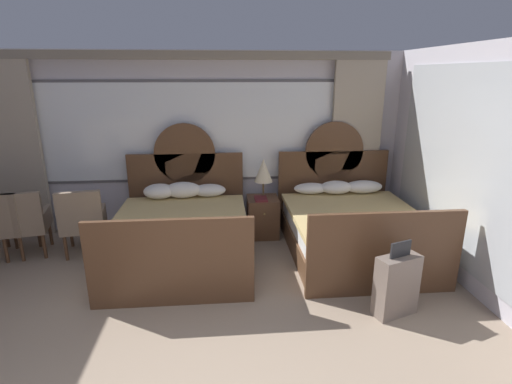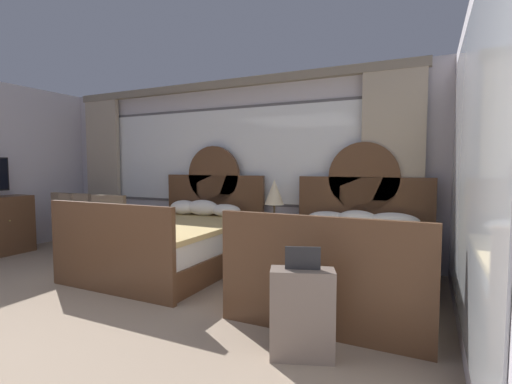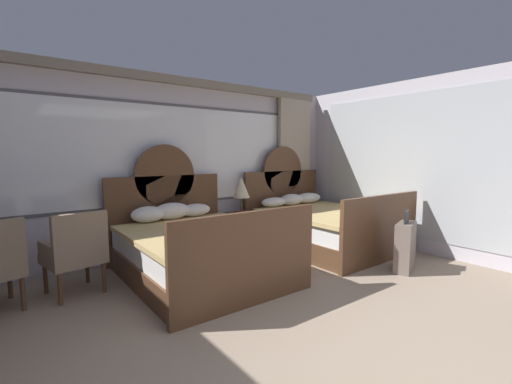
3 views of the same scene
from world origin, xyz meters
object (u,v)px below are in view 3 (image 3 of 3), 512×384
Objects in this scene: bed_near_window at (198,248)px; nightstand_between_beds at (242,231)px; book_on_nightstand at (243,213)px; suitcase_on_floor at (405,247)px; table_lamp_on_nightstand at (241,187)px; bed_near_mirror at (322,225)px; armchair_by_window_left at (76,250)px.

nightstand_between_beds is at bearing 30.21° from bed_near_window.
suitcase_on_floor is (1.17, -2.05, -0.29)m from book_on_nightstand.
bed_near_window is 8.30× the size of book_on_nightstand.
suitcase_on_floor is (2.27, -1.47, -0.04)m from bed_near_window.
book_on_nightstand is (-0.04, -0.09, 0.31)m from nightstand_between_beds.
bed_near_window is 1.49m from table_lamp_on_nightstand.
bed_near_mirror is 3.60× the size of nightstand_between_beds.
nightstand_between_beds is 0.33m from book_on_nightstand.
suitcase_on_floor is (1.12, -2.17, -0.68)m from table_lamp_on_nightstand.
armchair_by_window_left is (-2.44, -0.32, -0.11)m from book_on_nightstand.
bed_near_mirror is 3.63m from armchair_by_window_left.
table_lamp_on_nightstand is 2.25× the size of book_on_nightstand.
table_lamp_on_nightstand is 2.54m from suitcase_on_floor.
suitcase_on_floor reaches higher than book_on_nightstand.
book_on_nightstand is (-1.18, 0.58, 0.25)m from bed_near_mirror.
armchair_by_window_left reaches higher than nightstand_between_beds.
bed_near_window is at bearing -152.55° from book_on_nightstand.
table_lamp_on_nightstand is at bearing 10.05° from armchair_by_window_left.
bed_near_mirror is at bearing -30.30° from nightstand_between_beds.
table_lamp_on_nightstand reaches higher than book_on_nightstand.
nightstand_between_beds is 0.75× the size of suitcase_on_floor.
nightstand_between_beds is at bearing 67.66° from book_on_nightstand.
book_on_nightstand is 2.46m from armchair_by_window_left.
bed_near_window is 2.29m from bed_near_mirror.
bed_near_mirror is 2.68× the size of suitcase_on_floor.
bed_near_mirror reaches higher than suitcase_on_floor.
nightstand_between_beds is at bearing 149.70° from bed_near_mirror.
book_on_nightstand is (1.11, 0.57, 0.25)m from bed_near_window.
armchair_by_window_left is (-2.48, -0.41, 0.20)m from nightstand_between_beds.
nightstand_between_beds is 0.64× the size of armchair_by_window_left.
book_on_nightstand is 0.28× the size of armchair_by_window_left.
table_lamp_on_nightstand reaches higher than nightstand_between_beds.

